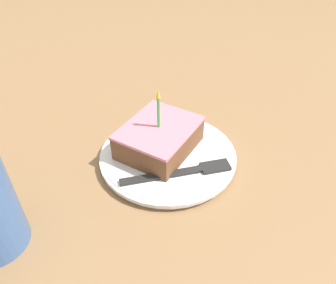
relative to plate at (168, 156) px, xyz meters
name	(u,v)px	position (x,y,z in m)	size (l,w,h in m)	color
ground_plane	(179,164)	(-0.01, -0.02, -0.03)	(2.40, 2.40, 0.04)	olive
plate	(168,156)	(0.00, 0.00, 0.00)	(0.22, 0.22, 0.02)	silver
cake_slice	(159,138)	(0.02, 0.00, 0.03)	(0.10, 0.13, 0.11)	brown
fork	(184,172)	(-0.05, 0.03, 0.01)	(0.13, 0.13, 0.00)	#262626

